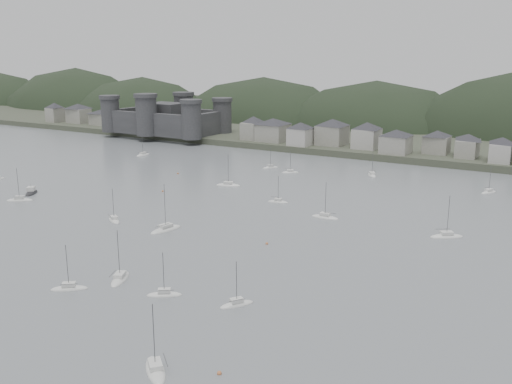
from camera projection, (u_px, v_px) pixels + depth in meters
The scene contains 9 objects.
ground at pixel (47, 308), 102.84m from camera, with size 900.00×900.00×0.00m, color slate.
far_shore_land at pixel (437, 126), 348.84m from camera, with size 900.00×250.00×3.00m, color #383D2D.
forested_ridge at pixel (433, 153), 328.12m from camera, with size 851.55×103.94×102.57m.
castle at pixel (166, 118), 309.83m from camera, with size 66.00×43.00×20.00m.
waterfront_town at pixel (498, 146), 228.82m from camera, with size 451.48×28.46×12.92m.
sailboat_lead at pixel (114, 220), 156.40m from camera, with size 7.40×5.68×9.91m.
moored_fleet at pixel (222, 222), 154.49m from camera, with size 264.84×168.35×13.52m.
motor_launch_far at pixel (31, 193), 187.07m from camera, with size 7.23×8.58×3.99m.
mooring_buoys at pixel (226, 231), 147.12m from camera, with size 166.58×110.85×0.70m.
Camera 1 is at (81.28, -61.99, 45.21)m, focal length 39.48 mm.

